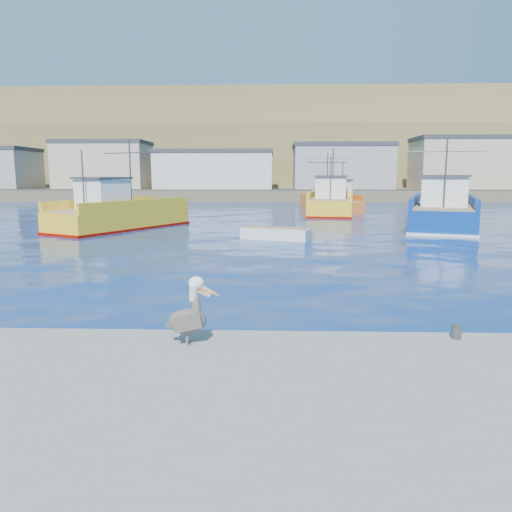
# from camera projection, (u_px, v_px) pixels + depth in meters

# --- Properties ---
(ground) EXTENTS (260.00, 260.00, 0.00)m
(ground) POSITION_uv_depth(u_px,v_px,m) (301.00, 315.00, 13.85)
(ground) COLOR navy
(ground) RESTS_ON ground
(dock_bollards) EXTENTS (36.20, 0.20, 0.30)m
(dock_bollards) POSITION_uv_depth(u_px,v_px,m) (340.00, 330.00, 10.37)
(dock_bollards) COLOR #4C4C4C
(dock_bollards) RESTS_ON dock
(far_shore) EXTENTS (200.00, 81.00, 24.00)m
(far_shore) POSITION_uv_depth(u_px,v_px,m) (277.00, 153.00, 120.12)
(far_shore) COLOR brown
(far_shore) RESTS_ON ground
(trawler_yellow_a) EXTENTS (8.52, 11.69, 6.51)m
(trawler_yellow_a) POSITION_uv_depth(u_px,v_px,m) (118.00, 215.00, 35.64)
(trawler_yellow_a) COLOR yellow
(trawler_yellow_a) RESTS_ON ground
(trawler_yellow_b) EXTENTS (5.96, 12.46, 6.60)m
(trawler_yellow_b) POSITION_uv_depth(u_px,v_px,m) (331.00, 203.00, 49.56)
(trawler_yellow_b) COLOR yellow
(trawler_yellow_b) RESTS_ON ground
(trawler_blue) EXTENTS (8.05, 13.12, 6.65)m
(trawler_blue) POSITION_uv_depth(u_px,v_px,m) (443.00, 213.00, 36.53)
(trawler_blue) COLOR navy
(trawler_blue) RESTS_ON ground
(boat_orange) EXTENTS (6.05, 9.35, 6.14)m
(boat_orange) POSITION_uv_depth(u_px,v_px,m) (332.00, 202.00, 52.46)
(boat_orange) COLOR #CE6223
(boat_orange) RESTS_ON ground
(skiff_left) EXTENTS (4.28, 4.01, 0.95)m
(skiff_left) POSITION_uv_depth(u_px,v_px,m) (86.00, 223.00, 37.12)
(skiff_left) COLOR silver
(skiff_left) RESTS_ON ground
(skiff_mid) EXTENTS (4.35, 2.73, 0.89)m
(skiff_mid) POSITION_uv_depth(u_px,v_px,m) (276.00, 235.00, 30.10)
(skiff_mid) COLOR silver
(skiff_mid) RESTS_ON ground
(pelican) EXTENTS (1.10, 0.62, 1.37)m
(pelican) POSITION_uv_depth(u_px,v_px,m) (189.00, 315.00, 9.91)
(pelican) COLOR #595451
(pelican) RESTS_ON dock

